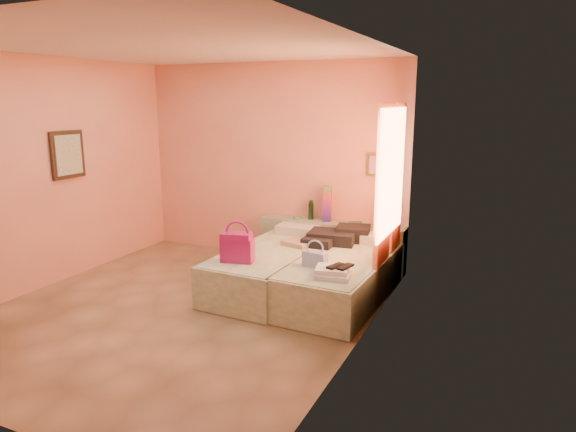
# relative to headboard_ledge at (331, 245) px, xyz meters

# --- Properties ---
(ground) EXTENTS (4.50, 4.50, 0.00)m
(ground) POSITION_rel_headboard_ledge_xyz_m (-0.98, -2.10, -0.33)
(ground) COLOR tan
(ground) RESTS_ON ground
(room_walls) EXTENTS (4.02, 4.51, 2.81)m
(room_walls) POSITION_rel_headboard_ledge_xyz_m (-0.77, -1.53, 1.46)
(room_walls) COLOR #EBA47D
(room_walls) RESTS_ON ground
(headboard_ledge) EXTENTS (2.05, 0.30, 0.65)m
(headboard_ledge) POSITION_rel_headboard_ledge_xyz_m (0.00, 0.00, 0.00)
(headboard_ledge) COLOR gray
(headboard_ledge) RESTS_ON ground
(bed_left) EXTENTS (0.97, 2.03, 0.50)m
(bed_left) POSITION_rel_headboard_ledge_xyz_m (-0.38, -1.05, -0.08)
(bed_left) COLOR beige
(bed_left) RESTS_ON ground
(bed_right) EXTENTS (0.97, 2.03, 0.50)m
(bed_right) POSITION_rel_headboard_ledge_xyz_m (0.52, -1.05, -0.08)
(bed_right) COLOR beige
(bed_right) RESTS_ON ground
(water_bottle) EXTENTS (0.09, 0.09, 0.26)m
(water_bottle) POSITION_rel_headboard_ledge_xyz_m (-0.30, 0.02, 0.46)
(water_bottle) COLOR #13341A
(water_bottle) RESTS_ON headboard_ledge
(rainbow_box) EXTENTS (0.13, 0.13, 0.48)m
(rainbow_box) POSITION_rel_headboard_ledge_xyz_m (-0.06, 0.01, 0.57)
(rainbow_box) COLOR #AB156A
(rainbow_box) RESTS_ON headboard_ledge
(small_dish) EXTENTS (0.14, 0.14, 0.03)m
(small_dish) POSITION_rel_headboard_ledge_xyz_m (-0.48, -0.04, 0.34)
(small_dish) COLOR #488559
(small_dish) RESTS_ON headboard_ledge
(green_book) EXTENTS (0.22, 0.19, 0.03)m
(green_book) POSITION_rel_headboard_ledge_xyz_m (0.35, -0.00, 0.34)
(green_book) COLOR #294D36
(green_book) RESTS_ON headboard_ledge
(flower_vase) EXTENTS (0.29, 0.29, 0.29)m
(flower_vase) POSITION_rel_headboard_ledge_xyz_m (0.73, -0.06, 0.47)
(flower_vase) COLOR white
(flower_vase) RESTS_ON headboard_ledge
(magenta_handbag) EXTENTS (0.39, 0.28, 0.33)m
(magenta_handbag) POSITION_rel_headboard_ledge_xyz_m (-0.51, -1.65, 0.34)
(magenta_handbag) COLOR #AB156A
(magenta_handbag) RESTS_ON bed_left
(khaki_garment) EXTENTS (0.40, 0.35, 0.06)m
(khaki_garment) POSITION_rel_headboard_ledge_xyz_m (-0.16, -0.77, 0.20)
(khaki_garment) COLOR tan
(khaki_garment) RESTS_ON bed_left
(clothes_pile) EXTENTS (0.69, 0.69, 0.19)m
(clothes_pile) POSITION_rel_headboard_ledge_xyz_m (0.24, -0.48, 0.27)
(clothes_pile) COLOR black
(clothes_pile) RESTS_ON bed_right
(blue_handbag) EXTENTS (0.28, 0.15, 0.17)m
(blue_handbag) POSITION_rel_headboard_ledge_xyz_m (0.35, -1.47, 0.26)
(blue_handbag) COLOR #455EA7
(blue_handbag) RESTS_ON bed_right
(towel_stack) EXTENTS (0.39, 0.35, 0.10)m
(towel_stack) POSITION_rel_headboard_ledge_xyz_m (0.65, -1.71, 0.23)
(towel_stack) COLOR white
(towel_stack) RESTS_ON bed_right
(sandal_pair) EXTENTS (0.23, 0.26, 0.02)m
(sandal_pair) POSITION_rel_headboard_ledge_xyz_m (0.71, -1.67, 0.29)
(sandal_pair) COLOR black
(sandal_pair) RESTS_ON towel_stack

